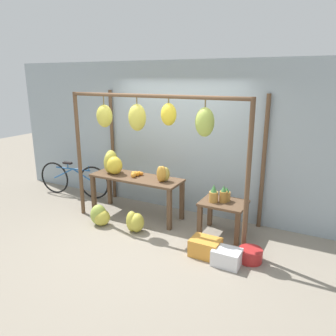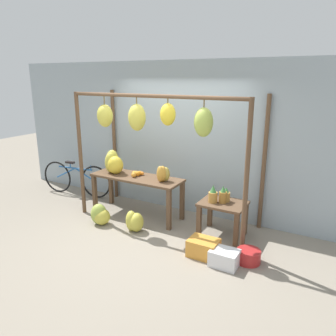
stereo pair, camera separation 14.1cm
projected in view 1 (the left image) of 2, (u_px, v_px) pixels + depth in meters
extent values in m
plane|color=gray|center=(143.00, 238.00, 5.27)|extent=(20.00, 20.00, 0.00)
cube|color=#99A8B2|center=(182.00, 138.00, 6.09)|extent=(8.00, 0.08, 2.80)
cylinder|color=brown|center=(79.00, 155.00, 5.94)|extent=(0.07, 0.07, 2.26)
cylinder|color=brown|center=(248.00, 180.00, 4.55)|extent=(0.07, 0.07, 2.26)
cylinder|color=brown|center=(112.00, 146.00, 6.78)|extent=(0.07, 0.07, 2.26)
cylinder|color=brown|center=(263.00, 164.00, 5.39)|extent=(0.07, 0.07, 2.26)
cylinder|color=brown|center=(151.00, 96.00, 4.95)|extent=(3.09, 0.06, 0.06)
cylinder|color=brown|center=(104.00, 100.00, 5.39)|extent=(0.02, 0.02, 0.13)
ellipsoid|color=gold|center=(104.00, 116.00, 5.46)|extent=(0.28, 0.25, 0.38)
cylinder|color=brown|center=(137.00, 101.00, 5.09)|extent=(0.02, 0.02, 0.10)
ellipsoid|color=gold|center=(137.00, 117.00, 5.16)|extent=(0.29, 0.26, 0.43)
cylinder|color=brown|center=(169.00, 101.00, 4.83)|extent=(0.02, 0.02, 0.06)
ellipsoid|color=yellow|center=(169.00, 114.00, 4.89)|extent=(0.24, 0.22, 0.34)
cylinder|color=brown|center=(205.00, 104.00, 4.58)|extent=(0.02, 0.02, 0.10)
ellipsoid|color=#9EB247|center=(205.00, 122.00, 4.65)|extent=(0.28, 0.25, 0.42)
cube|color=brown|center=(136.00, 178.00, 5.95)|extent=(1.73, 0.59, 0.04)
cube|color=brown|center=(94.00, 194.00, 6.21)|extent=(0.07, 0.07, 0.72)
cube|color=brown|center=(169.00, 210.00, 5.48)|extent=(0.07, 0.07, 0.72)
cube|color=brown|center=(110.00, 187.00, 6.62)|extent=(0.07, 0.07, 0.72)
cube|color=brown|center=(182.00, 201.00, 5.89)|extent=(0.07, 0.07, 0.72)
cube|color=brown|center=(224.00, 203.00, 5.25)|extent=(0.72, 0.57, 0.04)
cube|color=brown|center=(200.00, 221.00, 5.27)|extent=(0.07, 0.07, 0.53)
cube|color=brown|center=(237.00, 229.00, 4.99)|extent=(0.07, 0.07, 0.53)
cube|color=brown|center=(210.00, 211.00, 5.67)|extent=(0.07, 0.07, 0.53)
cube|color=brown|center=(245.00, 218.00, 5.39)|extent=(0.07, 0.07, 0.53)
ellipsoid|color=gold|center=(115.00, 165.00, 6.06)|extent=(0.36, 0.34, 0.33)
ellipsoid|color=gold|center=(111.00, 161.00, 6.23)|extent=(0.32, 0.30, 0.41)
ellipsoid|color=gold|center=(109.00, 163.00, 6.13)|extent=(0.26, 0.27, 0.39)
sphere|color=orange|center=(142.00, 174.00, 6.01)|extent=(0.07, 0.07, 0.07)
sphere|color=orange|center=(136.00, 174.00, 5.97)|extent=(0.10, 0.10, 0.10)
sphere|color=orange|center=(137.00, 174.00, 5.95)|extent=(0.09, 0.09, 0.09)
sphere|color=orange|center=(139.00, 173.00, 6.02)|extent=(0.08, 0.08, 0.08)
sphere|color=orange|center=(133.00, 175.00, 5.88)|extent=(0.09, 0.09, 0.09)
sphere|color=orange|center=(134.00, 173.00, 6.01)|extent=(0.08, 0.08, 0.08)
sphere|color=orange|center=(136.00, 174.00, 5.97)|extent=(0.09, 0.09, 0.09)
cylinder|color=#A3702D|center=(223.00, 197.00, 5.22)|extent=(0.13, 0.13, 0.18)
cone|color=#428442|center=(224.00, 188.00, 5.18)|extent=(0.09, 0.09, 0.10)
cylinder|color=#B27F38|center=(213.00, 197.00, 5.23)|extent=(0.14, 0.14, 0.17)
cone|color=#428442|center=(214.00, 188.00, 5.19)|extent=(0.10, 0.10, 0.12)
cylinder|color=#B27F38|center=(226.00, 196.00, 5.28)|extent=(0.13, 0.13, 0.15)
cone|color=#428442|center=(227.00, 189.00, 5.25)|extent=(0.09, 0.09, 0.08)
ellipsoid|color=gold|center=(102.00, 218.00, 5.69)|extent=(0.37, 0.38, 0.29)
ellipsoid|color=#9EB247|center=(99.00, 215.00, 5.71)|extent=(0.38, 0.37, 0.37)
ellipsoid|color=gold|center=(137.00, 223.00, 5.45)|extent=(0.24, 0.27, 0.33)
ellipsoid|color=gold|center=(132.00, 221.00, 5.47)|extent=(0.28, 0.28, 0.36)
cube|color=orange|center=(205.00, 247.00, 4.74)|extent=(0.42, 0.32, 0.25)
cylinder|color=#AD2323|center=(250.00, 255.00, 4.60)|extent=(0.34, 0.34, 0.18)
torus|color=black|center=(55.00, 178.00, 7.23)|extent=(0.71, 0.13, 0.71)
torus|color=black|center=(94.00, 183.00, 6.90)|extent=(0.71, 0.13, 0.71)
cylinder|color=#235B9E|center=(73.00, 169.00, 7.00)|extent=(0.85, 0.15, 0.03)
cylinder|color=#235B9E|center=(64.00, 173.00, 7.12)|extent=(0.51, 0.10, 0.28)
cylinder|color=#235B9E|center=(83.00, 176.00, 6.95)|extent=(0.51, 0.10, 0.28)
cylinder|color=#235B9E|center=(68.00, 166.00, 7.03)|extent=(0.02, 0.02, 0.10)
cube|color=black|center=(68.00, 163.00, 7.01)|extent=(0.21, 0.11, 0.04)
cylinder|color=#235B9E|center=(89.00, 168.00, 6.85)|extent=(0.02, 0.02, 0.10)
ellipsoid|color=gold|center=(160.00, 174.00, 5.61)|extent=(0.19, 0.18, 0.29)
ellipsoid|color=#B2993D|center=(165.00, 174.00, 5.65)|extent=(0.17, 0.14, 0.26)
ellipsoid|color=gold|center=(163.00, 174.00, 5.63)|extent=(0.21, 0.21, 0.28)
cube|color=silver|center=(227.00, 257.00, 4.50)|extent=(0.38, 0.29, 0.23)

